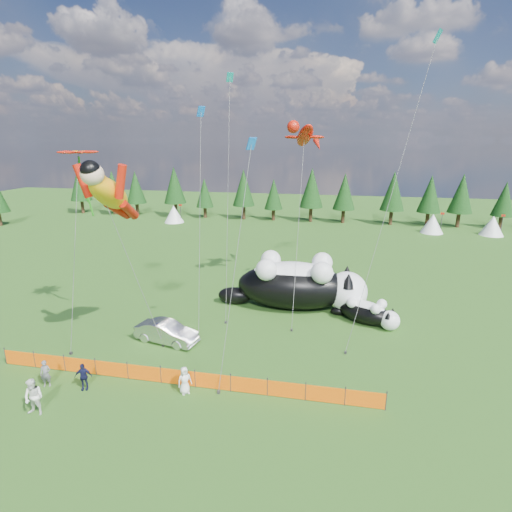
{
  "coord_description": "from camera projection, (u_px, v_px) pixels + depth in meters",
  "views": [
    {
      "loc": [
        7.98,
        -20.99,
        13.01
      ],
      "look_at": [
        2.99,
        4.0,
        5.62
      ],
      "focal_mm": 28.0,
      "sensor_mm": 36.0,
      "label": 1
    }
  ],
  "objects": [
    {
      "name": "ground",
      "position": [
        197.0,
        357.0,
        24.9
      ],
      "size": [
        160.0,
        160.0,
        0.0
      ],
      "primitive_type": "plane",
      "color": "#133609",
      "rests_on": "ground"
    },
    {
      "name": "safety_fence",
      "position": [
        178.0,
        377.0,
        21.93
      ],
      "size": [
        22.06,
        0.06,
        1.1
      ],
      "color": "#262626",
      "rests_on": "ground"
    },
    {
      "name": "tree_line",
      "position": [
        287.0,
        197.0,
        66.16
      ],
      "size": [
        90.0,
        4.0,
        8.0
      ],
      "primitive_type": null,
      "color": "black",
      "rests_on": "ground"
    },
    {
      "name": "festival_tents",
      "position": [
        355.0,
        221.0,
        60.11
      ],
      "size": [
        50.0,
        3.2,
        2.8
      ],
      "primitive_type": null,
      "color": "white",
      "rests_on": "ground"
    },
    {
      "name": "cat_large",
      "position": [
        300.0,
        284.0,
        31.74
      ],
      "size": [
        12.01,
        4.51,
        4.34
      ],
      "rotation": [
        0.0,
        0.0,
        0.04
      ],
      "color": "black",
      "rests_on": "ground"
    },
    {
      "name": "cat_small",
      "position": [
        368.0,
        312.0,
        29.26
      ],
      "size": [
        4.93,
        3.46,
        1.92
      ],
      "rotation": [
        0.0,
        0.0,
        -0.47
      ],
      "color": "black",
      "rests_on": "ground"
    },
    {
      "name": "car",
      "position": [
        167.0,
        332.0,
        26.61
      ],
      "size": [
        4.55,
        2.36,
        1.43
      ],
      "primitive_type": "imported",
      "rotation": [
        0.0,
        0.0,
        1.37
      ],
      "color": "silver",
      "rests_on": "ground"
    },
    {
      "name": "spectator_a",
      "position": [
        46.0,
        374.0,
        21.78
      ],
      "size": [
        0.65,
        0.53,
        1.53
      ],
      "primitive_type": "imported",
      "rotation": [
        0.0,
        0.0,
        0.33
      ],
      "color": "slate",
      "rests_on": "ground"
    },
    {
      "name": "spectator_b",
      "position": [
        34.0,
        397.0,
        19.45
      ],
      "size": [
        0.96,
        0.58,
        1.94
      ],
      "primitive_type": "imported",
      "rotation": [
        0.0,
        0.0,
        0.03
      ],
      "color": "white",
      "rests_on": "ground"
    },
    {
      "name": "spectator_c",
      "position": [
        83.0,
        377.0,
        21.49
      ],
      "size": [
        1.0,
        0.72,
        1.55
      ],
      "primitive_type": "imported",
      "rotation": [
        0.0,
        0.0,
        0.31
      ],
      "color": "#141637",
      "rests_on": "ground"
    },
    {
      "name": "spectator_e",
      "position": [
        185.0,
        380.0,
        21.17
      ],
      "size": [
        0.89,
        0.86,
        1.53
      ],
      "primitive_type": "imported",
      "rotation": [
        0.0,
        0.0,
        0.7
      ],
      "color": "white",
      "rests_on": "ground"
    },
    {
      "name": "superhero_kite",
      "position": [
        109.0,
        193.0,
        21.96
      ],
      "size": [
        4.82,
        5.17,
        12.44
      ],
      "color": "#FCAA0D",
      "rests_on": "ground"
    },
    {
      "name": "gecko_kite",
      "position": [
        305.0,
        136.0,
        32.3
      ],
      "size": [
        4.53,
        11.68,
        15.66
      ],
      "color": "red",
      "rests_on": "ground"
    },
    {
      "name": "flower_kite",
      "position": [
        78.0,
        155.0,
        25.08
      ],
      "size": [
        3.3,
        5.13,
        12.64
      ],
      "color": "red",
      "rests_on": "ground"
    },
    {
      "name": "diamond_kite_a",
      "position": [
        201.0,
        122.0,
        27.73
      ],
      "size": [
        1.44,
        5.69,
        16.01
      ],
      "color": "blue",
      "rests_on": "ground"
    },
    {
      "name": "diamond_kite_b",
      "position": [
        434.0,
        51.0,
        24.62
      ],
      "size": [
        4.89,
        6.45,
        20.56
      ],
      "color": "#0B8C83",
      "rests_on": "ground"
    },
    {
      "name": "diamond_kite_c",
      "position": [
        249.0,
        159.0,
        20.84
      ],
      "size": [
        1.53,
        3.95,
        13.63
      ],
      "color": "blue",
      "rests_on": "ground"
    },
    {
      "name": "diamond_kite_d",
      "position": [
        230.0,
        94.0,
        30.04
      ],
      "size": [
        1.38,
        6.04,
        18.6
      ],
      "color": "#0B8C83",
      "rests_on": "ground"
    }
  ]
}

